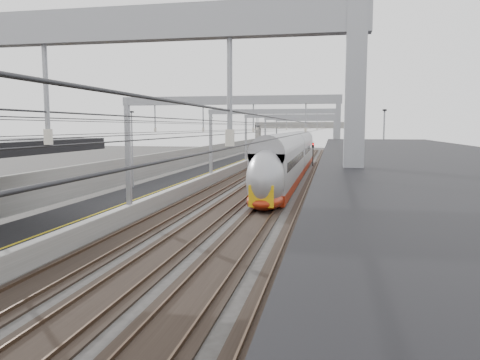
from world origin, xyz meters
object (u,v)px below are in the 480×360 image
at_px(bench, 425,264).
at_px(signal_green, 257,149).
at_px(train, 291,161).
at_px(overbridge, 305,129).

xyz_separation_m(bench, signal_green, (-14.10, 55.28, 0.80)).
bearing_deg(train, signal_green, 110.87).
distance_m(overbridge, train, 52.43).
distance_m(overbridge, bench, 90.53).
height_order(train, bench, train).
distance_m(overbridge, signal_green, 35.24).
relative_size(overbridge, signal_green, 6.33).
bearing_deg(train, bench, -78.90).
relative_size(overbridge, train, 0.45).
bearing_deg(bench, overbridge, 95.64).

